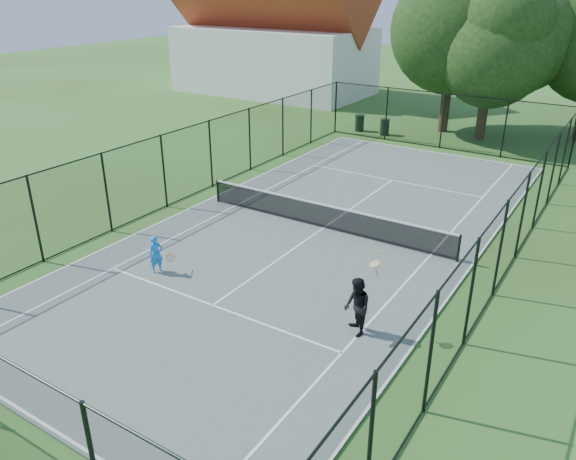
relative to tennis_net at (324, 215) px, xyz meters
The scene contains 11 objects.
ground 0.58m from the tennis_net, ahead, with size 120.00×120.00×0.00m, color #38551D.
tennis_court 0.55m from the tennis_net, ahead, with size 11.00×24.00×0.06m, color #526158.
tennis_net is the anchor object (origin of this frame).
fence 0.92m from the tennis_net, ahead, with size 13.10×26.10×3.00m.
tree_near_left 17.64m from the tennis_net, 93.74° to the left, with size 7.42×7.42×9.68m.
tree_near_mid 16.85m from the tennis_net, 85.37° to the left, with size 6.59×6.59×8.62m.
building 28.14m from the tennis_net, 127.69° to the left, with size 15.30×8.15×11.87m.
trash_bin_left 15.08m from the tennis_net, 110.98° to the left, with size 0.58×0.58×0.98m.
trash_bin_right 14.50m from the tennis_net, 104.87° to the left, with size 0.58×0.58×0.95m.
player_blue 6.39m from the tennis_net, 115.46° to the right, with size 0.81×0.52×1.22m.
player_black 6.76m from the tennis_net, 53.67° to the right, with size 0.97×0.97×2.30m.
Camera 1 is at (9.11, -16.71, 8.51)m, focal length 35.00 mm.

